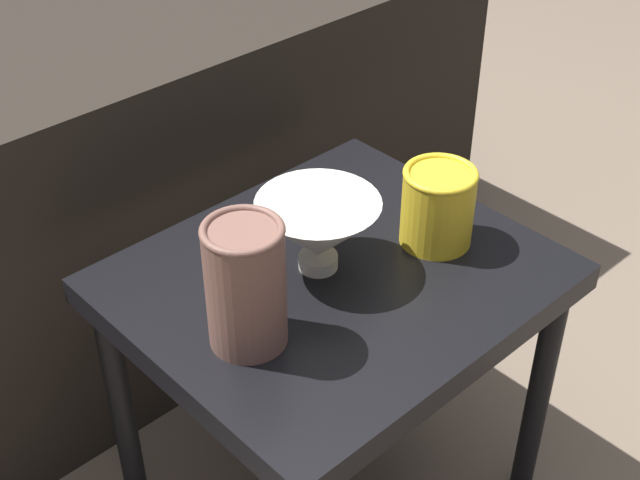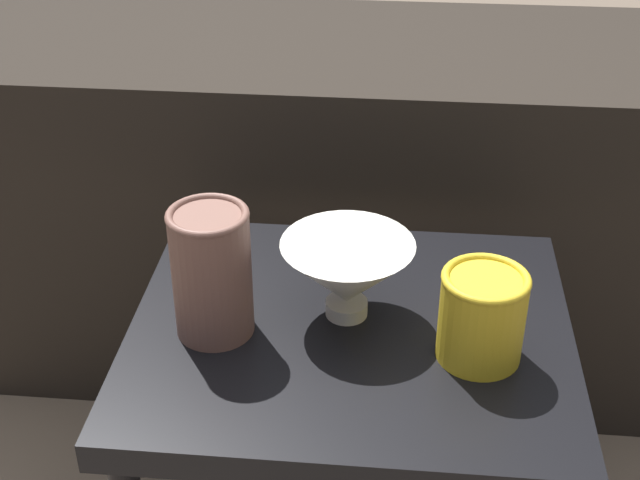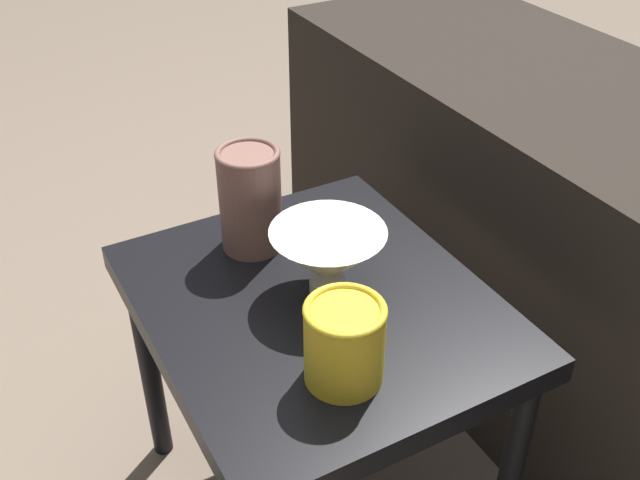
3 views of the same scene
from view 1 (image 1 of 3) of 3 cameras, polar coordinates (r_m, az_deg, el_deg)
The scene contains 5 objects.
table at distance 1.26m, azimuth 0.88°, elevation -4.24°, with size 0.56×0.49×0.47m.
couch_backdrop at distance 1.70m, azimuth -12.99°, elevation 2.93°, with size 1.50×0.50×0.64m.
bowl at distance 1.20m, azimuth -0.12°, elevation 0.64°, with size 0.17×0.17×0.11m.
vase_textured_left at distance 1.07m, azimuth -4.79°, elevation -2.81°, with size 0.10×0.10×0.17m.
vase_colorful_right at distance 1.26m, azimuth 7.55°, elevation 2.24°, with size 0.10×0.10×0.12m.
Camera 1 is at (-0.67, -0.69, 1.23)m, focal length 50.00 mm.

